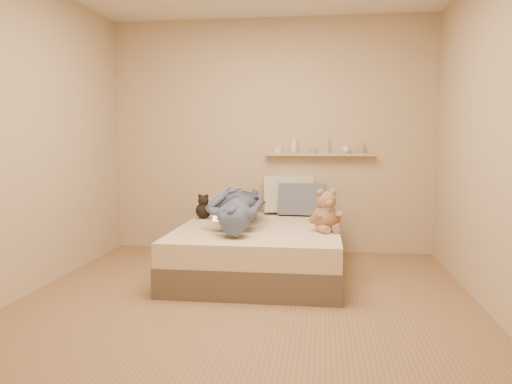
# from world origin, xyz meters

# --- Properties ---
(room) EXTENTS (3.80, 3.80, 3.80)m
(room) POSITION_xyz_m (0.00, 0.00, 1.30)
(room) COLOR #8D6849
(room) RESTS_ON ground
(bed) EXTENTS (1.50, 1.90, 0.45)m
(bed) POSITION_xyz_m (0.00, 0.93, 0.22)
(bed) COLOR brown
(bed) RESTS_ON floor
(game_console) EXTENTS (0.16, 0.08, 0.05)m
(game_console) POSITION_xyz_m (-0.26, 0.40, 0.59)
(game_console) COLOR #BABCC2
(game_console) RESTS_ON bed
(teddy_bear) EXTENTS (0.30, 0.31, 0.38)m
(teddy_bear) POSITION_xyz_m (0.62, 0.72, 0.61)
(teddy_bear) COLOR #8B684C
(teddy_bear) RESTS_ON bed
(dark_plush) EXTENTS (0.17, 0.17, 0.26)m
(dark_plush) POSITION_xyz_m (-0.63, 1.28, 0.56)
(dark_plush) COLOR black
(dark_plush) RESTS_ON bed
(pillow_cream) EXTENTS (0.60, 0.38, 0.43)m
(pillow_cream) POSITION_xyz_m (0.21, 1.76, 0.65)
(pillow_cream) COLOR beige
(pillow_cream) RESTS_ON bed
(pillow_grey) EXTENTS (0.51, 0.24, 0.36)m
(pillow_grey) POSITION_xyz_m (0.37, 1.62, 0.62)
(pillow_grey) COLOR slate
(pillow_grey) RESTS_ON bed
(person) EXTENTS (0.72, 1.58, 0.37)m
(person) POSITION_xyz_m (-0.22, 0.95, 0.63)
(person) COLOR #485471
(person) RESTS_ON bed
(wall_shelf) EXTENTS (1.20, 0.12, 0.03)m
(wall_shelf) POSITION_xyz_m (0.55, 1.84, 1.10)
(wall_shelf) COLOR tan
(wall_shelf) RESTS_ON wall_back
(shelf_bottles) EXTENTS (1.00, 0.12, 0.20)m
(shelf_bottles) POSITION_xyz_m (0.52, 1.84, 1.18)
(shelf_bottles) COLOR silver
(shelf_bottles) RESTS_ON wall_shelf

